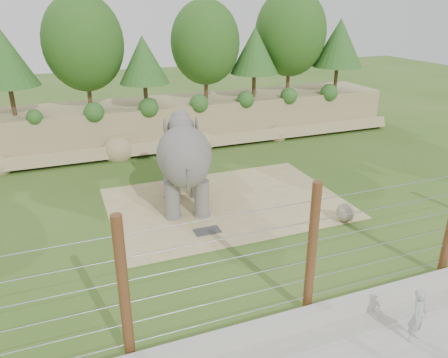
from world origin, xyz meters
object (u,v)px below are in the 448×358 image
object	(u,v)px
elephant	(185,167)
zookeeper	(418,316)
stone_ball	(345,213)
barrier_fence	(312,251)

from	to	relation	value
elephant	zookeeper	size ratio (longest dim) A/B	2.99
elephant	stone_ball	xyz separation A→B (m)	(5.54, -3.61, -1.44)
stone_ball	zookeeper	world-z (taller)	zookeeper
zookeeper	stone_ball	bearing A→B (deg)	47.29
elephant	zookeeper	xyz separation A→B (m)	(3.25, -9.82, -1.07)
elephant	barrier_fence	distance (m)	7.91
barrier_fence	elephant	bearing A→B (deg)	99.03
elephant	zookeeper	world-z (taller)	elephant
barrier_fence	zookeeper	size ratio (longest dim) A/B	13.36
barrier_fence	zookeeper	distance (m)	3.09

